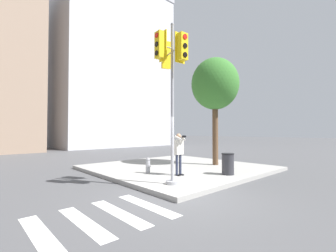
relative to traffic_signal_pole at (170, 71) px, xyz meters
The scene contains 8 objects.
ground_plane 4.18m from the traffic_signal_pole, 118.56° to the right, with size 160.00×160.00×0.00m, color #4C4C4F.
sidewalk_corner 5.74m from the traffic_signal_pole, 41.55° to the left, with size 8.00×8.00×0.16m.
traffic_signal_pole is the anchor object (origin of this frame).
person_photographer 3.32m from the traffic_signal_pole, 34.74° to the left, with size 0.50×0.53×1.74m.
street_tree 5.29m from the traffic_signal_pole, 18.88° to the left, with size 2.60×2.60×5.91m.
fire_hydrant 4.28m from the traffic_signal_pole, 71.93° to the left, with size 0.19×0.25×0.68m.
trash_bin 4.62m from the traffic_signal_pole, ahead, with size 0.53×0.53×0.90m.
building_right 27.10m from the traffic_signal_pole, 66.67° to the left, with size 15.43×11.17×22.26m.
Camera 1 is at (-4.88, -4.91, 1.97)m, focal length 24.00 mm.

